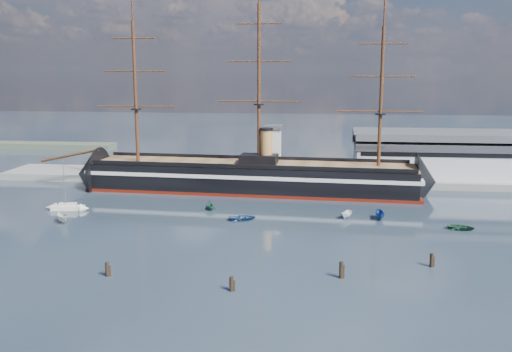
# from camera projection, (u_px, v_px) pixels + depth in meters

# --- Properties ---
(ground) EXTENTS (600.00, 600.00, 0.00)m
(ground) POSITION_uv_depth(u_px,v_px,m) (249.00, 209.00, 137.07)
(ground) COLOR black
(ground) RESTS_ON ground
(quay) EXTENTS (180.00, 18.00, 2.00)m
(quay) POSITION_uv_depth(u_px,v_px,m) (298.00, 181.00, 171.02)
(quay) COLOR slate
(quay) RESTS_ON ground
(warehouse) EXTENTS (63.00, 21.00, 11.60)m
(warehouse) POSITION_uv_depth(u_px,v_px,m) (462.00, 156.00, 167.80)
(warehouse) COLOR #B7BABC
(warehouse) RESTS_ON ground
(quay_tower) EXTENTS (5.00, 5.00, 15.00)m
(quay_tower) POSITION_uv_depth(u_px,v_px,m) (274.00, 150.00, 167.12)
(quay_tower) COLOR silver
(quay_tower) RESTS_ON ground
(warship) EXTENTS (113.30, 21.15, 53.94)m
(warship) POSITION_uv_depth(u_px,v_px,m) (245.00, 177.00, 156.27)
(warship) COLOR black
(warship) RESTS_ON ground
(sailboat) EXTENTS (7.89, 3.38, 12.21)m
(sailboat) POSITION_uv_depth(u_px,v_px,m) (68.00, 207.00, 135.68)
(sailboat) COLOR silver
(sailboat) RESTS_ON ground
(motorboat_a) EXTENTS (6.30, 5.72, 2.50)m
(motorboat_a) POSITION_uv_depth(u_px,v_px,m) (63.00, 223.00, 124.41)
(motorboat_a) COLOR silver
(motorboat_a) RESTS_ON ground
(motorboat_b) EXTENTS (2.32, 3.98, 1.74)m
(motorboat_b) POSITION_uv_depth(u_px,v_px,m) (242.00, 220.00, 126.55)
(motorboat_b) COLOR #2F5486
(motorboat_b) RESTS_ON ground
(motorboat_c) EXTENTS (5.38, 3.69, 2.02)m
(motorboat_c) POSITION_uv_depth(u_px,v_px,m) (347.00, 218.00, 128.39)
(motorboat_c) COLOR white
(motorboat_c) RESTS_ON ground
(motorboat_d) EXTENTS (7.20, 5.44, 2.42)m
(motorboat_d) POSITION_uv_depth(u_px,v_px,m) (210.00, 210.00, 136.11)
(motorboat_d) COLOR #216242
(motorboat_d) RESTS_ON ground
(motorboat_e) EXTENTS (2.13, 3.60, 1.57)m
(motorboat_e) POSITION_uv_depth(u_px,v_px,m) (461.00, 230.00, 119.03)
(motorboat_e) COLOR #1D462F
(motorboat_e) RESTS_ON ground
(motorboat_f) EXTENTS (5.86, 2.27, 2.32)m
(motorboat_f) POSITION_uv_depth(u_px,v_px,m) (380.00, 219.00, 127.36)
(motorboat_f) COLOR navy
(motorboat_f) RESTS_ON ground
(piling_near_left) EXTENTS (0.64, 0.64, 3.11)m
(piling_near_left) POSITION_uv_depth(u_px,v_px,m) (108.00, 276.00, 92.31)
(piling_near_left) COLOR black
(piling_near_left) RESTS_ON ground
(piling_near_mid) EXTENTS (0.64, 0.64, 3.01)m
(piling_near_mid) POSITION_uv_depth(u_px,v_px,m) (231.00, 291.00, 86.14)
(piling_near_mid) COLOR black
(piling_near_mid) RESTS_ON ground
(piling_near_right) EXTENTS (0.64, 0.64, 3.50)m
(piling_near_right) POSITION_uv_depth(u_px,v_px,m) (341.00, 278.00, 91.45)
(piling_near_right) COLOR black
(piling_near_right) RESTS_ON ground
(piling_far_right) EXTENTS (0.64, 0.64, 3.11)m
(piling_far_right) POSITION_uv_depth(u_px,v_px,m) (431.00, 267.00, 96.76)
(piling_far_right) COLOR black
(piling_far_right) RESTS_ON ground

